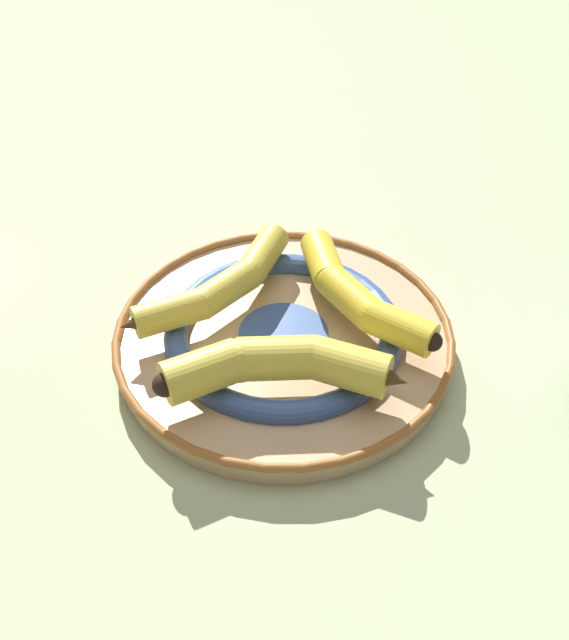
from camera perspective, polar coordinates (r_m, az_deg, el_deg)
The scene contains 5 objects.
ground_plane at distance 0.72m, azimuth -0.07°, elevation -2.31°, with size 2.80×2.80×0.00m, color #B2C693.
decorative_bowl at distance 0.70m, azimuth 0.00°, elevation -1.44°, with size 0.32×0.32×0.04m.
banana_a at distance 0.71m, azimuth -5.05°, elevation 2.59°, with size 0.09×0.20×0.03m.
banana_b at distance 0.70m, azimuth 5.35°, elevation 2.10°, with size 0.18×0.12×0.03m.
banana_c at distance 0.62m, azimuth -0.29°, elevation -3.44°, with size 0.19×0.12×0.04m.
Camera 1 is at (0.24, -0.45, 0.50)m, focal length 42.00 mm.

